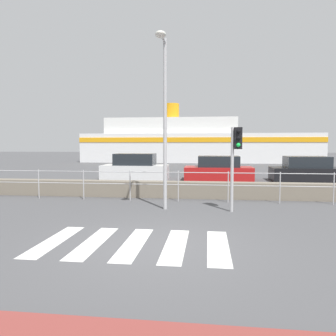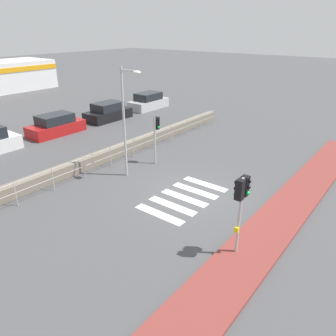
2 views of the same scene
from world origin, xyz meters
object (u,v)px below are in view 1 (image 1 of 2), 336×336
parked_car_white (135,168)px  parked_car_black (306,171)px  traffic_light_far (236,150)px  ferry_boat (193,143)px  parked_car_red (218,170)px  streetlamp (164,102)px

parked_car_white → parked_car_black: 10.13m
traffic_light_far → parked_car_white: traffic_light_far is taller
parked_car_white → ferry_boat: bearing=82.4°
parked_car_black → ferry_boat: bearing=110.3°
ferry_boat → parked_car_red: ferry_boat is taller
traffic_light_far → parked_car_red: (-0.23, 9.28, -1.35)m
ferry_boat → parked_car_white: bearing=-97.6°
parked_car_white → parked_car_black: parked_car_white is taller
traffic_light_far → parked_car_black: size_ratio=0.67×
ferry_boat → parked_car_black: ferry_boat is taller
ferry_boat → streetlamp: bearing=-89.3°
ferry_boat → parked_car_red: bearing=-83.2°
parked_car_white → parked_car_red: (5.09, 0.00, -0.05)m
traffic_light_far → streetlamp: size_ratio=0.48×
ferry_boat → parked_car_red: (2.41, -20.18, -1.63)m
traffic_light_far → streetlamp: bearing=-177.8°
streetlamp → parked_car_white: size_ratio=1.37×
ferry_boat → parked_car_black: 21.57m
ferry_boat → parked_car_black: (7.45, -20.18, -1.63)m
traffic_light_far → ferry_boat: 29.57m
ferry_boat → parked_car_white: (-2.68, -20.18, -1.57)m
streetlamp → parked_car_white: (-3.05, 9.36, -2.81)m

